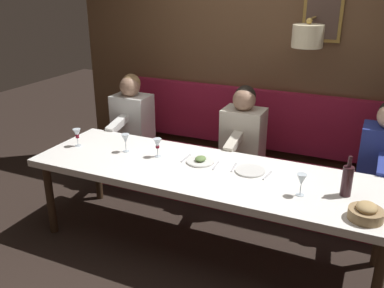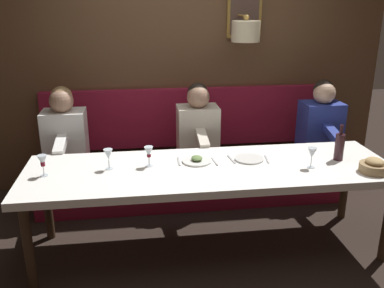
{
  "view_description": "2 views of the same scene",
  "coord_description": "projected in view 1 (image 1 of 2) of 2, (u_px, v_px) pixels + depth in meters",
  "views": [
    {
      "loc": [
        -2.83,
        -1.17,
        2.15
      ],
      "look_at": [
        0.05,
        0.14,
        0.92
      ],
      "focal_mm": 39.0,
      "sensor_mm": 36.0,
      "label": 1
    },
    {
      "loc": [
        -3.02,
        0.56,
        1.99
      ],
      "look_at": [
        0.05,
        0.14,
        0.92
      ],
      "focal_mm": 39.11,
      "sensor_mm": 36.0,
      "label": 2
    }
  ],
  "objects": [
    {
      "name": "banquette_bench",
      "position": [
        238.0,
        182.0,
        4.3
      ],
      "size": [
        0.52,
        3.12,
        0.45
      ],
      "primitive_type": "cube",
      "color": "maroon",
      "rests_on": "ground_plane"
    },
    {
      "name": "back_wall_panel",
      "position": [
        261.0,
        62.0,
        4.37
      ],
      "size": [
        0.59,
        4.32,
        2.9
      ],
      "color": "brown",
      "rests_on": "ground_plane"
    },
    {
      "name": "wine_glass_2",
      "position": [
        301.0,
        180.0,
        2.91
      ],
      "size": [
        0.07,
        0.07,
        0.16
      ],
      "color": "silver",
      "rests_on": "dining_table"
    },
    {
      "name": "place_setting_0",
      "position": [
        250.0,
        171.0,
        3.32
      ],
      "size": [
        0.24,
        0.33,
        0.01
      ],
      "color": "silver",
      "rests_on": "dining_table"
    },
    {
      "name": "diner_near",
      "position": [
        243.0,
        129.0,
        4.07
      ],
      "size": [
        0.6,
        0.4,
        0.79
      ],
      "color": "beige",
      "rests_on": "banquette_bench"
    },
    {
      "name": "dining_table",
      "position": [
        205.0,
        176.0,
        3.38
      ],
      "size": [
        0.9,
        2.92,
        0.74
      ],
      "color": "white",
      "rests_on": "ground_plane"
    },
    {
      "name": "wine_glass_0",
      "position": [
        157.0,
        144.0,
        3.57
      ],
      "size": [
        0.07,
        0.07,
        0.16
      ],
      "color": "silver",
      "rests_on": "dining_table"
    },
    {
      "name": "wine_glass_3",
      "position": [
        125.0,
        139.0,
        3.68
      ],
      "size": [
        0.07,
        0.07,
        0.16
      ],
      "color": "silver",
      "rests_on": "dining_table"
    },
    {
      "name": "place_setting_1",
      "position": [
        201.0,
        161.0,
        3.49
      ],
      "size": [
        0.24,
        0.31,
        0.05
      ],
      "color": "white",
      "rests_on": "dining_table"
    },
    {
      "name": "bread_bowl",
      "position": [
        366.0,
        213.0,
        2.64
      ],
      "size": [
        0.22,
        0.22,
        0.12
      ],
      "color": "#9E7F56",
      "rests_on": "dining_table"
    },
    {
      "name": "wine_glass_1",
      "position": [
        77.0,
        134.0,
        3.8
      ],
      "size": [
        0.07,
        0.07,
        0.16
      ],
      "color": "silver",
      "rests_on": "dining_table"
    },
    {
      "name": "wine_bottle",
      "position": [
        347.0,
        180.0,
        2.91
      ],
      "size": [
        0.08,
        0.08,
        0.3
      ],
      "color": "#33191E",
      "rests_on": "dining_table"
    },
    {
      "name": "diner_middle",
      "position": [
        132.0,
        113.0,
        4.56
      ],
      "size": [
        0.6,
        0.4,
        0.79
      ],
      "color": "white",
      "rests_on": "banquette_bench"
    },
    {
      "name": "ground_plane",
      "position": [
        204.0,
        247.0,
        3.63
      ],
      "size": [
        12.0,
        12.0,
        0.0
      ],
      "primitive_type": "plane",
      "color": "black"
    }
  ]
}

